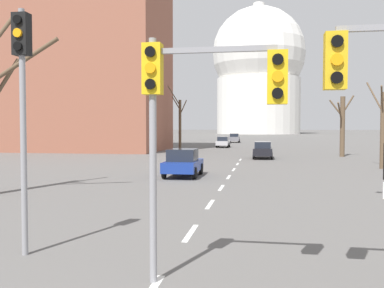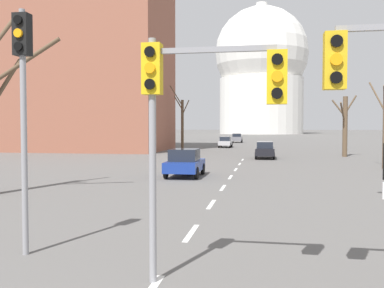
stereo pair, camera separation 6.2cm
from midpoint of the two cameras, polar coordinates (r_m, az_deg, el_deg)
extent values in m
cube|color=silver|center=(12.28, 0.04, -11.76)|extent=(0.16, 2.00, 0.01)
cube|color=silver|center=(16.64, 2.70, -8.02)|extent=(0.16, 2.00, 0.01)
cube|color=silver|center=(21.05, 4.23, -5.84)|extent=(0.16, 2.00, 0.01)
cube|color=silver|center=(25.50, 5.21, -4.41)|extent=(0.16, 2.00, 0.01)
cube|color=silver|center=(29.96, 5.91, -3.41)|extent=(0.16, 2.00, 0.01)
cube|color=silver|center=(34.43, 6.42, -2.66)|extent=(0.16, 2.00, 0.01)
cube|color=silver|center=(38.91, 6.81, -2.09)|extent=(0.16, 2.00, 0.01)
cube|color=gold|center=(7.71, 18.72, 10.45)|extent=(0.36, 0.28, 0.96)
cylinder|color=black|center=(7.60, 18.95, 12.85)|extent=(0.20, 0.06, 0.20)
cylinder|color=orange|center=(7.55, 18.92, 10.63)|extent=(0.20, 0.06, 0.20)
cylinder|color=black|center=(7.51, 18.89, 8.38)|extent=(0.20, 0.06, 0.20)
cylinder|color=gray|center=(10.63, -21.35, 1.35)|extent=(0.14, 0.14, 5.69)
cube|color=black|center=(10.83, -21.53, 13.41)|extent=(0.36, 0.28, 0.96)
cylinder|color=black|center=(10.75, -22.04, 15.11)|extent=(0.20, 0.06, 0.20)
cylinder|color=orange|center=(10.69, -22.02, 13.55)|extent=(0.20, 0.06, 0.20)
cylinder|color=black|center=(10.64, -21.99, 11.98)|extent=(0.20, 0.06, 0.20)
cylinder|color=gray|center=(8.19, -5.06, -2.33)|extent=(0.14, 0.14, 4.66)
cube|color=yellow|center=(8.23, -5.11, 9.91)|extent=(0.36, 0.28, 0.96)
cylinder|color=black|center=(8.11, -5.43, 12.14)|extent=(0.20, 0.06, 0.20)
cylinder|color=orange|center=(8.07, -5.42, 10.06)|extent=(0.20, 0.06, 0.20)
cylinder|color=black|center=(8.03, -5.41, 7.96)|extent=(0.20, 0.06, 0.20)
cube|color=gray|center=(8.07, 3.05, 12.44)|extent=(2.32, 0.10, 0.10)
cube|color=yellow|center=(7.94, 11.47, 8.70)|extent=(0.36, 0.28, 0.96)
cylinder|color=black|center=(7.81, 11.53, 11.01)|extent=(0.20, 0.06, 0.20)
cylinder|color=orange|center=(7.77, 11.51, 8.84)|extent=(0.20, 0.06, 0.20)
cylinder|color=black|center=(7.74, 11.49, 6.65)|extent=(0.20, 0.06, 0.20)
cube|color=slate|center=(80.66, 6.04, 0.71)|extent=(1.83, 4.12, 0.75)
cube|color=#1E232D|center=(80.44, 6.04, 1.18)|extent=(1.55, 1.98, 0.60)
cylinder|color=black|center=(82.01, 5.50, 0.47)|extent=(0.18, 0.68, 0.68)
cylinder|color=black|center=(81.90, 6.71, 0.46)|extent=(0.18, 0.68, 0.68)
cylinder|color=black|center=(79.46, 5.36, 0.41)|extent=(0.18, 0.68, 0.68)
cylinder|color=black|center=(79.35, 6.60, 0.41)|extent=(0.18, 0.68, 0.68)
cube|color=#B7B7BC|center=(61.61, 4.52, 0.16)|extent=(1.69, 4.54, 0.60)
cube|color=#1E232D|center=(61.36, 4.50, 0.71)|extent=(1.43, 2.18, 0.60)
cylinder|color=black|center=(63.10, 3.92, -0.06)|extent=(0.18, 0.72, 0.72)
cylinder|color=black|center=(62.95, 5.36, -0.07)|extent=(0.18, 0.72, 0.72)
cylinder|color=black|center=(60.30, 3.64, -0.17)|extent=(0.18, 0.72, 0.72)
cylinder|color=black|center=(60.15, 5.15, -0.18)|extent=(0.18, 0.72, 0.72)
cube|color=black|center=(40.73, 9.73, -0.96)|extent=(1.72, 4.35, 0.68)
cube|color=#1E232D|center=(40.49, 9.74, -0.09)|extent=(1.46, 2.09, 0.57)
cylinder|color=black|center=(42.11, 8.63, -1.31)|extent=(0.18, 0.68, 0.68)
cylinder|color=black|center=(42.11, 10.83, -1.32)|extent=(0.18, 0.68, 0.68)
cylinder|color=black|center=(39.42, 8.55, -1.55)|extent=(0.18, 0.68, 0.68)
cylinder|color=black|center=(39.42, 10.90, -1.57)|extent=(0.18, 0.68, 0.68)
cube|color=navy|center=(25.67, -0.86, -2.90)|extent=(1.89, 4.00, 0.61)
cube|color=#1E232D|center=(25.43, -0.94, -1.46)|extent=(1.61, 1.92, 0.71)
cylinder|color=black|center=(27.09, -2.24, -3.27)|extent=(0.18, 0.70, 0.70)
cylinder|color=black|center=(26.77, 1.52, -3.33)|extent=(0.18, 0.70, 0.70)
cylinder|color=black|center=(24.68, -3.44, -3.82)|extent=(0.18, 0.70, 0.70)
cylinder|color=black|center=(24.33, 0.68, -3.91)|extent=(0.18, 0.70, 0.70)
cylinder|color=brown|center=(21.38, -23.65, 13.59)|extent=(0.90, 1.18, 1.93)
cylinder|color=brown|center=(21.17, -23.45, 7.56)|extent=(0.82, 1.42, 2.31)
cylinder|color=brown|center=(20.15, -21.35, 10.20)|extent=(3.27, 0.36, 2.05)
cylinder|color=brown|center=(45.03, 19.77, 2.19)|extent=(0.47, 0.47, 5.98)
cylinder|color=brown|center=(45.11, 19.01, 4.52)|extent=(1.35, 0.48, 1.79)
cylinder|color=brown|center=(44.08, 19.46, 4.08)|extent=(0.85, 1.99, 1.87)
cylinder|color=brown|center=(45.24, 20.44, 4.97)|extent=(1.19, 0.31, 1.85)
cylinder|color=brown|center=(55.55, -1.26, 2.58)|extent=(0.36, 0.36, 6.45)
cylinder|color=brown|center=(55.77, -1.79, 5.49)|extent=(1.17, 0.19, 1.83)
cylinder|color=brown|center=(55.03, -2.10, 6.50)|extent=(1.31, 1.79, 2.43)
cylinder|color=brown|center=(55.36, -0.82, 4.90)|extent=(1.04, 0.44, 1.93)
cylinder|color=brown|center=(32.49, 24.32, 5.95)|extent=(0.56, 1.48, 1.33)
cylinder|color=brown|center=(33.75, 23.50, 5.79)|extent=(0.90, 1.43, 2.28)
cylinder|color=silver|center=(181.09, 9.20, 4.99)|extent=(34.44, 34.44, 22.96)
sphere|color=silver|center=(183.44, 9.25, 11.87)|extent=(38.26, 38.26, 38.26)
cylinder|color=silver|center=(187.07, 9.28, 17.08)|extent=(4.59, 4.59, 6.70)
cube|color=#935642|center=(56.87, -12.88, 12.96)|extent=(18.00, 14.00, 27.07)
camera|label=1|loc=(0.03, -89.81, 0.01)|focal=40.00mm
camera|label=2|loc=(0.03, 90.19, -0.01)|focal=40.00mm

